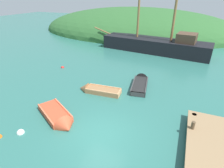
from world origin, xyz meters
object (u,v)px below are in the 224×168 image
sailing_ship (155,47)px  rowboat_far (97,91)px  rowboat_portside (59,118)px  rowboat_outer_left (140,83)px  buoy_red (63,68)px  buoy_white (21,133)px

sailing_ship → rowboat_far: size_ratio=4.81×
rowboat_portside → rowboat_outer_left: size_ratio=0.91×
rowboat_portside → buoy_red: rowboat_portside is taller
buoy_white → rowboat_far: bearing=72.7°
buoy_red → buoy_white: (4.03, -9.37, 0.00)m
buoy_red → sailing_ship: bearing=50.6°
rowboat_outer_left → buoy_red: rowboat_outer_left is taller
sailing_ship → rowboat_outer_left: size_ratio=4.25×
sailing_ship → rowboat_portside: size_ratio=4.66×
rowboat_portside → buoy_white: (-1.26, -1.83, -0.12)m
sailing_ship → buoy_white: size_ratio=38.92×
rowboat_portside → buoy_red: bearing=154.6°
rowboat_portside → rowboat_far: 4.20m
sailing_ship → buoy_red: 12.65m
rowboat_far → buoy_white: bearing=68.5°
rowboat_outer_left → rowboat_far: bearing=123.6°
rowboat_far → buoy_white: size_ratio=8.09×
rowboat_portside → rowboat_far: rowboat_portside is taller
rowboat_far → buoy_red: 6.80m
sailing_ship → rowboat_outer_left: bearing=101.8°
buoy_white → buoy_red: bearing=113.2°
rowboat_portside → rowboat_far: size_ratio=1.03×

